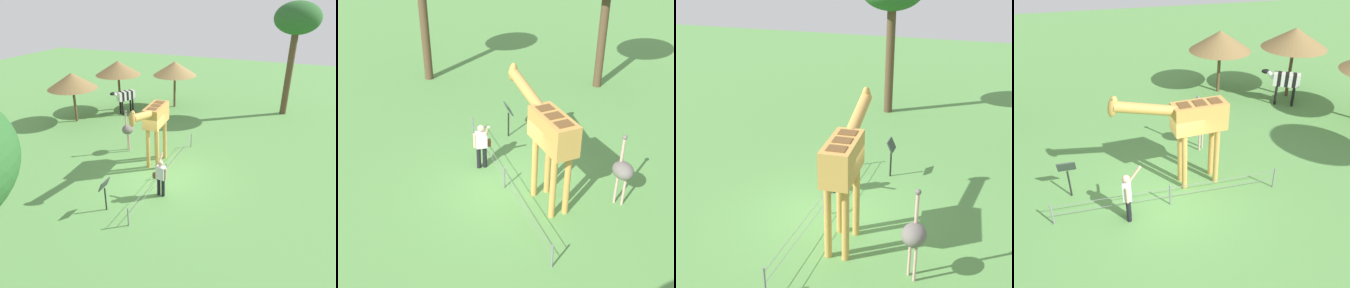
# 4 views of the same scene
# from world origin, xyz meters

# --- Properties ---
(ground_plane) EXTENTS (60.00, 60.00, 0.00)m
(ground_plane) POSITION_xyz_m (0.00, 0.00, 0.00)
(ground_plane) COLOR #568E47
(giraffe) EXTENTS (3.68, 0.82, 3.53)m
(giraffe) POSITION_xyz_m (-0.89, -0.72, 2.31)
(giraffe) COLOR #C69347
(giraffe) RESTS_ON ground_plane
(visitor) EXTENTS (0.61, 0.59, 1.75)m
(visitor) POSITION_xyz_m (1.32, 0.54, 0.90)
(visitor) COLOR black
(visitor) RESTS_ON ground_plane
(ostrich) EXTENTS (0.70, 0.56, 2.25)m
(ostrich) POSITION_xyz_m (-1.87, -2.66, 1.18)
(ostrich) COLOR #CC9E93
(ostrich) RESTS_ON ground_plane
(info_sign) EXTENTS (0.56, 0.21, 1.32)m
(info_sign) POSITION_xyz_m (2.99, -0.98, 0.95)
(info_sign) COLOR black
(info_sign) RESTS_ON ground_plane
(wire_fence) EXTENTS (7.05, 0.05, 0.75)m
(wire_fence) POSITION_xyz_m (0.00, 0.24, 0.40)
(wire_fence) COLOR slate
(wire_fence) RESTS_ON ground_plane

